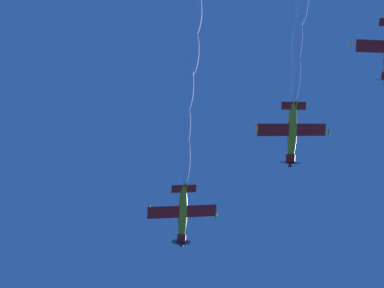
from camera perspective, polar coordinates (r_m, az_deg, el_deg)
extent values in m
ellipsoid|color=gold|center=(89.66, -0.76, -5.56)|extent=(3.89, 7.14, 1.44)
cylinder|color=red|center=(90.56, -0.85, -7.56)|extent=(1.67, 1.40, 1.42)
cone|color=red|center=(90.77, -0.87, -7.98)|extent=(0.89, 0.94, 0.68)
cylinder|color=#3F3F47|center=(90.72, -0.87, -7.88)|extent=(2.92, 1.12, 3.11)
cube|color=red|center=(89.45, -0.79, -5.46)|extent=(8.61, 4.51, 2.89)
ellipsoid|color=gold|center=(90.84, -3.44, -5.11)|extent=(0.65, 1.02, 0.33)
ellipsoid|color=gold|center=(88.25, 1.95, -5.80)|extent=(0.65, 1.02, 0.33)
cube|color=red|center=(88.96, -0.66, -3.62)|extent=(3.24, 2.02, 1.09)
cube|color=gold|center=(89.44, -0.55, -3.50)|extent=(0.87, 1.27, 1.18)
ellipsoid|color=#1E232D|center=(90.16, -0.68, -5.70)|extent=(1.44, 1.83, 0.90)
ellipsoid|color=gold|center=(86.73, 8.06, 1.01)|extent=(3.78, 7.11, 1.85)
cylinder|color=red|center=(87.05, 7.92, -1.13)|extent=(1.67, 1.34, 1.47)
cone|color=red|center=(87.13, 7.90, -1.59)|extent=(0.89, 0.91, 0.72)
cylinder|color=#3F3F47|center=(87.11, 7.90, -1.48)|extent=(2.97, 0.98, 3.10)
cube|color=red|center=(86.54, 8.05, 1.14)|extent=(8.59, 4.51, 2.97)
ellipsoid|color=gold|center=(87.35, 5.19, 1.35)|extent=(0.64, 1.01, 0.39)
ellipsoid|color=gold|center=(85.95, 10.95, 0.93)|extent=(0.64, 1.01, 0.39)
cube|color=red|center=(86.60, 8.19, 3.06)|extent=(3.23, 2.02, 1.14)
cube|color=gold|center=(87.13, 8.25, 3.12)|extent=(0.88, 1.20, 1.24)
ellipsoid|color=#1E232D|center=(87.20, 8.09, 0.82)|extent=(1.43, 1.80, 0.99)
ellipsoid|color=gold|center=(90.08, 12.70, 7.77)|extent=(0.65, 1.02, 0.35)
ellipsoid|color=white|center=(88.37, -0.49, -1.37)|extent=(3.23, 6.03, 1.40)
ellipsoid|color=white|center=(87.77, -0.53, 1.39)|extent=(3.42, 6.11, 1.60)
ellipsoid|color=white|center=(87.26, -0.35, 4.52)|extent=(3.61, 6.19, 1.80)
ellipsoid|color=white|center=(87.29, 0.02, 7.38)|extent=(3.81, 6.27, 2.00)
ellipsoid|color=white|center=(87.29, 0.18, 10.45)|extent=(4.00, 6.35, 2.21)
ellipsoid|color=white|center=(86.25, 8.34, 5.28)|extent=(3.23, 6.03, 1.40)
ellipsoid|color=white|center=(86.20, 8.42, 8.05)|extent=(3.42, 6.11, 1.60)
ellipsoid|color=white|center=(86.60, 8.85, 11.29)|extent=(3.61, 6.19, 1.80)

